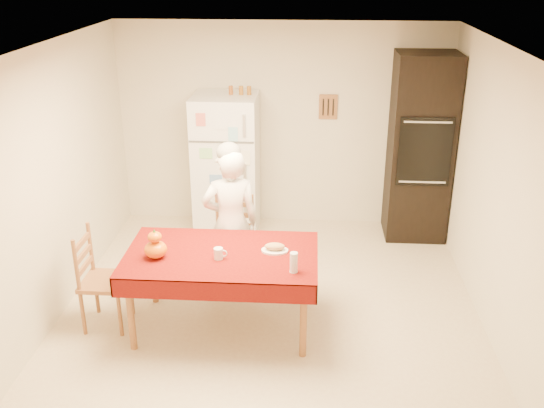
# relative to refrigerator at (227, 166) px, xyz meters

# --- Properties ---
(floor) EXTENTS (4.50, 4.50, 0.00)m
(floor) POSITION_rel_refrigerator_xyz_m (0.65, -1.88, -0.85)
(floor) COLOR tan
(floor) RESTS_ON ground
(room_shell) EXTENTS (4.02, 4.52, 2.51)m
(room_shell) POSITION_rel_refrigerator_xyz_m (0.65, -1.88, 0.77)
(room_shell) COLOR beige
(room_shell) RESTS_ON ground
(refrigerator) EXTENTS (0.75, 0.74, 1.70)m
(refrigerator) POSITION_rel_refrigerator_xyz_m (0.00, 0.00, 0.00)
(refrigerator) COLOR white
(refrigerator) RESTS_ON floor
(oven_cabinet) EXTENTS (0.70, 0.62, 2.20)m
(oven_cabinet) POSITION_rel_refrigerator_xyz_m (2.28, 0.05, 0.25)
(oven_cabinet) COLOR black
(oven_cabinet) RESTS_ON floor
(dining_table) EXTENTS (1.70, 1.00, 0.76)m
(dining_table) POSITION_rel_refrigerator_xyz_m (0.24, -2.11, -0.16)
(dining_table) COLOR brown
(dining_table) RESTS_ON floor
(chair_far) EXTENTS (0.42, 0.40, 0.95)m
(chair_far) POSITION_rel_refrigerator_xyz_m (0.24, -1.27, -0.34)
(chair_far) COLOR brown
(chair_far) RESTS_ON floor
(chair_left) EXTENTS (0.40, 0.42, 0.95)m
(chair_left) POSITION_rel_refrigerator_xyz_m (-0.90, -2.13, -0.34)
(chair_left) COLOR brown
(chair_left) RESTS_ON floor
(seated_woman) EXTENTS (0.63, 0.48, 1.53)m
(seated_woman) POSITION_rel_refrigerator_xyz_m (0.24, -1.47, -0.08)
(seated_woman) COLOR white
(seated_woman) RESTS_ON floor
(coffee_mug) EXTENTS (0.08, 0.08, 0.10)m
(coffee_mug) POSITION_rel_refrigerator_xyz_m (0.23, -2.21, -0.04)
(coffee_mug) COLOR silver
(coffee_mug) RESTS_ON dining_table
(pumpkin_lower) EXTENTS (0.20, 0.20, 0.15)m
(pumpkin_lower) POSITION_rel_refrigerator_xyz_m (-0.32, -2.22, -0.01)
(pumpkin_lower) COLOR #DA5005
(pumpkin_lower) RESTS_ON dining_table
(pumpkin_upper) EXTENTS (0.12, 0.12, 0.09)m
(pumpkin_upper) POSITION_rel_refrigerator_xyz_m (-0.32, -2.22, 0.11)
(pumpkin_upper) COLOR #D05304
(pumpkin_upper) RESTS_ON pumpkin_lower
(wine_glass) EXTENTS (0.07, 0.07, 0.18)m
(wine_glass) POSITION_rel_refrigerator_xyz_m (0.89, -2.40, -0.00)
(wine_glass) COLOR silver
(wine_glass) RESTS_ON dining_table
(bread_plate) EXTENTS (0.24, 0.24, 0.02)m
(bread_plate) POSITION_rel_refrigerator_xyz_m (0.71, -2.04, -0.08)
(bread_plate) COLOR white
(bread_plate) RESTS_ON dining_table
(bread_loaf) EXTENTS (0.18, 0.10, 0.06)m
(bread_loaf) POSITION_rel_refrigerator_xyz_m (0.71, -2.04, -0.04)
(bread_loaf) COLOR tan
(bread_loaf) RESTS_ON bread_plate
(spice_jar_left) EXTENTS (0.05, 0.05, 0.10)m
(spice_jar_left) POSITION_rel_refrigerator_xyz_m (0.07, 0.05, 0.90)
(spice_jar_left) COLOR #934C1A
(spice_jar_left) RESTS_ON refrigerator
(spice_jar_mid) EXTENTS (0.05, 0.05, 0.10)m
(spice_jar_mid) POSITION_rel_refrigerator_xyz_m (0.19, 0.05, 0.90)
(spice_jar_mid) COLOR #965C1B
(spice_jar_mid) RESTS_ON refrigerator
(spice_jar_right) EXTENTS (0.05, 0.05, 0.10)m
(spice_jar_right) POSITION_rel_refrigerator_xyz_m (0.28, 0.05, 0.90)
(spice_jar_right) COLOR brown
(spice_jar_right) RESTS_ON refrigerator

